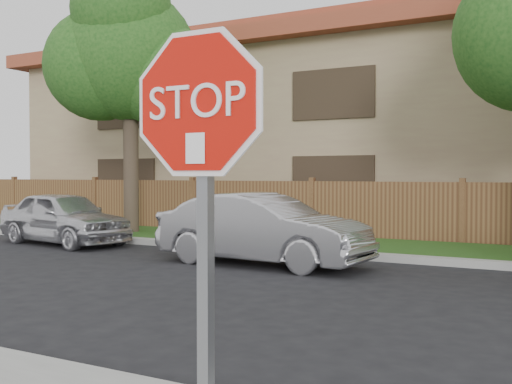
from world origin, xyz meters
The scene contains 8 objects.
far_curb centered at (0.00, 8.15, 0.07)m, with size 70.00×0.30×0.15m, color gray.
grass_strip centered at (0.00, 9.80, 0.06)m, with size 70.00×3.00×0.12m, color #1E4714.
fence centered at (0.00, 11.40, 0.80)m, with size 70.00×0.12×1.60m, color #51301C.
apartment_building centered at (0.00, 17.00, 3.53)m, with size 35.20×9.20×7.20m.
tree_left centered at (-8.98, 9.57, 5.22)m, with size 4.80×3.90×7.78m.
stop_sign centered at (0.84, -1.48, 1.83)m, with size 1.01×0.13×2.55m.
sedan_far_left centered at (-9.08, 7.17, 0.68)m, with size 1.61×4.01×1.37m, color silver.
sedan_left centered at (-2.99, 6.49, 0.71)m, with size 1.50×4.30×1.42m, color #A8A7AC.
Camera 1 is at (2.48, -3.95, 1.81)m, focal length 42.00 mm.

